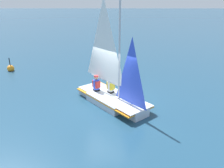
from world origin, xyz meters
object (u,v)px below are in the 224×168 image
Objects in this scene: sailor_helm at (111,87)px; buoy_marker at (11,68)px; sailboat_main at (112,89)px; sailor_crew at (96,86)px.

buoy_marker is (4.60, 7.05, -0.46)m from sailor_helm.
buoy_marker is (4.99, 7.09, -0.51)m from sailboat_main.
sailor_crew is at bearing -168.39° from sailboat_main.
buoy_marker is (4.39, 6.33, -0.46)m from sailor_crew.
sailor_helm is at bearing 33.35° from sailor_crew.
sailor_helm reaches higher than buoy_marker.
sailboat_main is 8.69m from buoy_marker.
sailor_crew reaches higher than buoy_marker.
sailor_crew is 1.17× the size of buoy_marker.
buoy_marker is at bearing -164.73° from sailor_crew.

